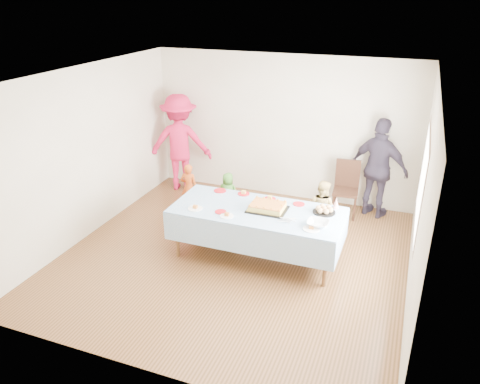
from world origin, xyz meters
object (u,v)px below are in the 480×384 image
object	(u,v)px
party_table	(257,213)
adult_left	(180,143)
dining_chair	(346,185)
birthday_cake	(267,207)

from	to	relation	value
party_table	adult_left	bearing A→B (deg)	139.00
dining_chair	adult_left	size ratio (longest dim) A/B	0.52
party_table	dining_chair	world-z (taller)	dining_chair
party_table	adult_left	world-z (taller)	adult_left
party_table	adult_left	size ratio (longest dim) A/B	1.31
party_table	adult_left	distance (m)	3.05
dining_chair	adult_left	distance (m)	3.32
party_table	birthday_cake	size ratio (longest dim) A/B	4.44
party_table	dining_chair	bearing A→B (deg)	62.76
birthday_cake	adult_left	xyz separation A→B (m)	(-2.44, 1.95, 0.13)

